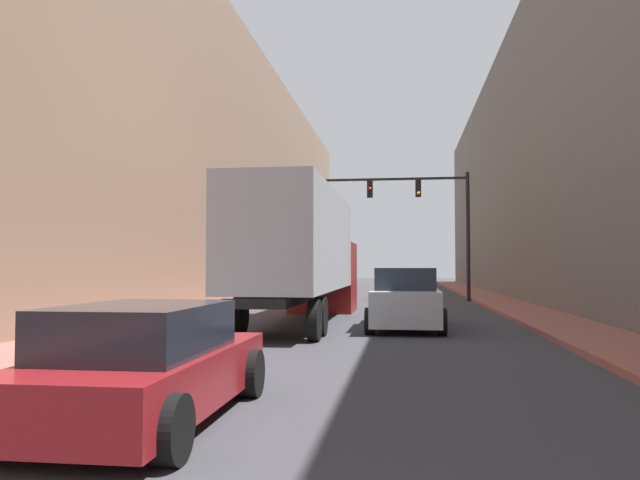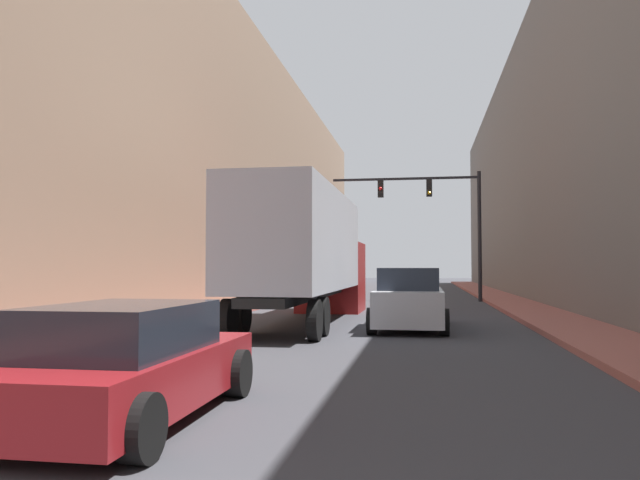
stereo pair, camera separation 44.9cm
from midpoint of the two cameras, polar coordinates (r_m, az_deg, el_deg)
sidewalk_right at (r=31.23m, az=17.48°, el=-5.48°), size 2.22×80.00×0.15m
sidewalk_left at (r=31.86m, az=-4.44°, el=-5.52°), size 2.22×80.00×0.15m
building_right at (r=32.49m, az=24.57°, el=7.62°), size 6.00×80.00×14.68m
building_left at (r=33.53m, az=-11.28°, el=7.36°), size 6.00×80.00×14.94m
semi_truck at (r=19.96m, az=-0.39°, el=-1.22°), size 2.44×12.66×3.99m
sedan_car at (r=7.60m, az=-15.49°, el=-10.92°), size 1.97×4.25×1.35m
suv_car at (r=18.22m, az=8.86°, el=-5.41°), size 2.11×4.96×1.74m
traffic_signal_gantry at (r=33.04m, az=11.56°, el=2.63°), size 7.70×0.35×6.70m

